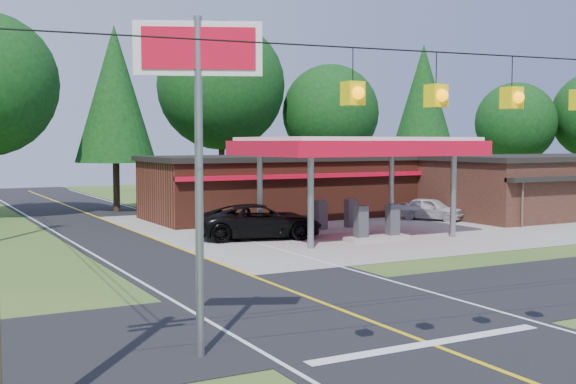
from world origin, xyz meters
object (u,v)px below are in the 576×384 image
gas_canopy (356,150)px  sedan_car (431,209)px  suv_car (260,222)px  big_stop_sign (199,103)px

gas_canopy → sedan_car: gas_canopy is taller
suv_car → gas_canopy: bearing=-94.3°
big_stop_sign → sedan_car: bearing=40.8°
suv_car → sedan_car: bearing=-64.5°
big_stop_sign → suv_car: bearing=60.1°
gas_canopy → suv_car: (-4.50, 1.50, -3.44)m
sedan_car → big_stop_sign: 29.47m
suv_car → big_stop_sign: big_stop_sign is taller
gas_canopy → sedan_car: size_ratio=2.70×
gas_canopy → sedan_car: 9.64m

